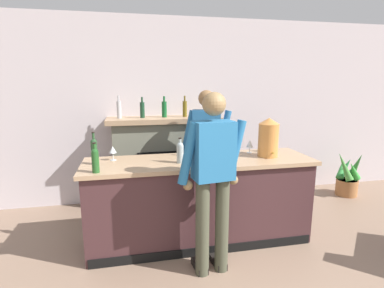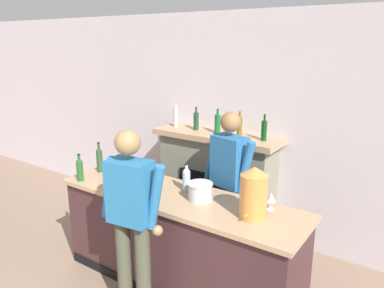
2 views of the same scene
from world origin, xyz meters
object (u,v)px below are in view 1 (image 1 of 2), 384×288
Objects in this scene: person_bartender at (206,149)px; wine_glass_back_row at (113,150)px; wine_bottle_merlot_tall at (95,159)px; copper_dispenser at (268,137)px; ice_bucket_steel at (220,151)px; wine_glass_by_dispenser at (250,144)px; wine_bottle_chardonnay_pale at (180,152)px; wine_bottle_cabernet_heavy at (94,150)px; potted_plant_corner at (347,178)px; wine_glass_near_bucket at (264,143)px; wine_bottle_riesling_slim at (198,146)px; fireplace_stone at (165,160)px; person_customer at (213,177)px.

person_bartender is 1.25m from wine_glass_back_row.
copper_dispenser is at bearing 7.50° from wine_bottle_merlot_tall.
ice_bucket_steel is 1.35m from wine_bottle_merlot_tall.
ice_bucket_steel is 0.45m from wine_glass_by_dispenser.
wine_bottle_chardonnay_pale is 0.80× the size of wine_bottle_cabernet_heavy.
wine_bottle_chardonnay_pale is at bearing -161.48° from potted_plant_corner.
wine_glass_near_bucket is at bearing 74.62° from copper_dispenser.
wine_bottle_cabernet_heavy is 1.79m from wine_glass_by_dispenser.
person_bartender is at bearing 148.37° from wine_glass_near_bucket.
wine_glass_near_bucket is at bearing 4.78° from wine_bottle_riesling_slim.
copper_dispenser reaches higher than wine_glass_by_dispenser.
fireplace_stone is 5.58× the size of wine_bottle_merlot_tall.
fireplace_stone reaches higher than wine_glass_by_dispenser.
person_bartender reaches higher than wine_bottle_chardonnay_pale.
wine_bottle_cabernet_heavy reaches higher than wine_glass_by_dispenser.
person_bartender is (0.49, -0.57, 0.28)m from fireplace_stone.
wine_bottle_chardonnay_pale is at bearing -176.12° from copper_dispenser.
copper_dispenser is at bearing -105.38° from wine_glass_near_bucket.
wine_bottle_riesling_slim reaches higher than wine_glass_near_bucket.
wine_glass_by_dispenser is at bearing 14.38° from wine_bottle_merlot_tall.
wine_glass_by_dispenser is (0.90, 0.27, -0.01)m from wine_bottle_chardonnay_pale.
wine_bottle_merlot_tall reaches higher than wine_glass_near_bucket.
ice_bucket_steel is at bearing -66.25° from fireplace_stone.
wine_glass_near_bucket is (0.06, 0.23, -0.11)m from copper_dispenser.
person_customer is (-2.70, -1.49, 0.67)m from potted_plant_corner.
wine_bottle_chardonnay_pale is (-0.25, -0.23, -0.00)m from wine_bottle_riesling_slim.
wine_glass_back_row is at bearing -168.75° from potted_plant_corner.
wine_glass_back_row is (-1.74, 0.19, -0.11)m from copper_dispenser.
wine_bottle_merlot_tall is at bearing -166.26° from wine_glass_near_bucket.
copper_dispenser is 1.64× the size of wine_bottle_chardonnay_pale.
fireplace_stone is at bearing 130.40° from person_bartender.
fireplace_stone is 1.49m from wine_bottle_cabernet_heavy.
wine_glass_back_row is (-0.70, 0.26, -0.01)m from wine_bottle_chardonnay_pale.
person_customer is 5.06× the size of wine_bottle_cabernet_heavy.
wine_bottle_merlot_tall is (-3.75, -1.15, 0.81)m from potted_plant_corner.
wine_bottle_merlot_tall is (-0.82, -1.44, 0.43)m from fireplace_stone.
person_bartender reaches higher than potted_plant_corner.
potted_plant_corner is 2.59× the size of wine_bottle_riesling_slim.
ice_bucket_steel is (-2.43, -0.85, 0.76)m from potted_plant_corner.
wine_bottle_cabernet_heavy reaches higher than wine_glass_near_bucket.
wine_bottle_chardonnay_pale is 1.14m from wine_glass_near_bucket.
wine_glass_by_dispenser is (-0.20, -0.03, 0.00)m from wine_glass_near_bucket.
wine_bottle_riesling_slim reaches higher than wine_bottle_chardonnay_pale.
wine_bottle_chardonnay_pale is 0.89m from wine_bottle_cabernet_heavy.
wine_bottle_riesling_slim is at bearing 168.81° from copper_dispenser.
wine_glass_by_dispenser is (1.60, 0.01, -0.00)m from wine_glass_back_row.
wine_bottle_chardonnay_pale is 0.93× the size of wine_bottle_merlot_tall.
copper_dispenser is 0.58m from ice_bucket_steel.
wine_bottle_riesling_slim is (-0.21, -0.46, 0.15)m from person_bartender.
ice_bucket_steel is (0.26, 0.64, 0.10)m from person_customer.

